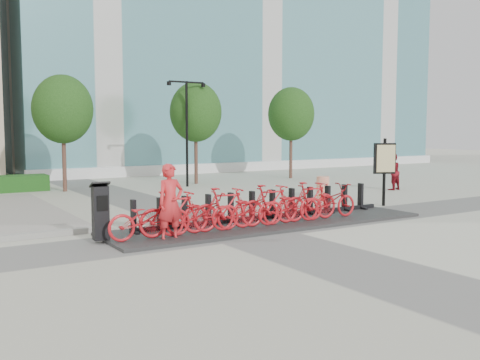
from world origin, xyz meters
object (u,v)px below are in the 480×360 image
construction_barrel (323,189)px  worker_red (171,203)px  map_sign (385,161)px  pedestrian (392,172)px  kiosk (100,212)px  bike_0 (147,218)px

construction_barrel → worker_red: bearing=-155.0°
worker_red → map_sign: map_sign is taller
worker_red → pedestrian: worker_red is taller
construction_barrel → map_sign: size_ratio=0.39×
kiosk → worker_red: (1.48, -0.72, 0.19)m
worker_red → pedestrian: size_ratio=1.13×
pedestrian → bike_0: bearing=15.1°
bike_0 → map_sign: bearing=-81.8°
worker_red → map_sign: bearing=3.2°
bike_0 → kiosk: kiosk is taller
pedestrian → map_sign: size_ratio=0.69×
kiosk → map_sign: bearing=8.6°
bike_0 → construction_barrel: 9.27m
pedestrian → map_sign: bearing=34.8°
worker_red → construction_barrel: 8.90m
bike_0 → kiosk: bearing=62.9°
kiosk → pedestrian: size_ratio=0.84×
map_sign → bike_0: bearing=-147.3°
bike_0 → construction_barrel: size_ratio=2.07×
bike_0 → construction_barrel: bike_0 is taller
worker_red → kiosk: bearing=147.2°
worker_red → construction_barrel: size_ratio=2.01×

